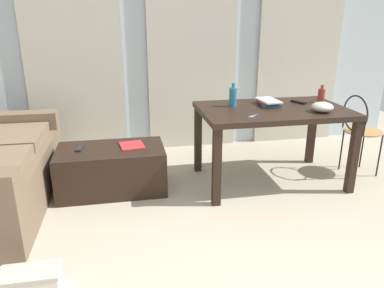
{
  "coord_description": "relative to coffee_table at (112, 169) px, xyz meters",
  "views": [
    {
      "loc": [
        -0.87,
        -1.53,
        1.58
      ],
      "look_at": [
        -0.23,
        1.79,
        0.41
      ],
      "focal_mm": 34.79,
      "sensor_mm": 36.0,
      "label": 1
    }
  ],
  "objects": [
    {
      "name": "ground_plane",
      "position": [
        1.0,
        -0.7,
        -0.21
      ],
      "size": [
        7.23,
        7.23,
        0.0
      ],
      "primitive_type": "plane",
      "color": "#B2A893"
    },
    {
      "name": "wall_back",
      "position": [
        1.0,
        1.21,
        1.0
      ],
      "size": [
        5.38,
        0.1,
        2.42
      ],
      "primitive_type": "cube",
      "color": "silver",
      "rests_on": "ground"
    },
    {
      "name": "curtains",
      "position": [
        1.0,
        1.12,
        0.88
      ],
      "size": [
        3.83,
        0.03,
        2.19
      ],
      "color": "beige",
      "rests_on": "ground"
    },
    {
      "name": "coffee_table",
      "position": [
        0.0,
        0.0,
        0.0
      ],
      "size": [
        0.99,
        0.57,
        0.42
      ],
      "color": "black",
      "rests_on": "ground"
    },
    {
      "name": "craft_table",
      "position": [
        1.55,
        -0.09,
        0.45
      ],
      "size": [
        1.4,
        0.88,
        0.75
      ],
      "color": "black",
      "rests_on": "ground"
    },
    {
      "name": "wire_chair",
      "position": [
        2.49,
        -0.09,
        0.32
      ],
      "size": [
        0.37,
        0.38,
        0.84
      ],
      "color": "#B7844C",
      "rests_on": "ground"
    },
    {
      "name": "bottle_near",
      "position": [
        2.11,
        0.03,
        0.62
      ],
      "size": [
        0.07,
        0.07,
        0.18
      ],
      "color": "#99332D",
      "rests_on": "craft_table"
    },
    {
      "name": "bottle_far",
      "position": [
        1.18,
        0.04,
        0.64
      ],
      "size": [
        0.08,
        0.08,
        0.23
      ],
      "color": "teal",
      "rests_on": "craft_table"
    },
    {
      "name": "bowl",
      "position": [
        1.92,
        -0.32,
        0.59
      ],
      "size": [
        0.2,
        0.2,
        0.09
      ],
      "primitive_type": "ellipsoid",
      "color": "beige",
      "rests_on": "craft_table"
    },
    {
      "name": "book_stack",
      "position": [
        1.55,
        0.03,
        0.57
      ],
      "size": [
        0.21,
        0.31,
        0.06
      ],
      "color": "#1E668C",
      "rests_on": "craft_table"
    },
    {
      "name": "tv_remote_on_table",
      "position": [
        1.88,
        0.06,
        0.55
      ],
      "size": [
        0.11,
        0.17,
        0.02
      ],
      "primitive_type": "cube",
      "rotation": [
        0.0,
        0.0,
        0.43
      ],
      "color": "black",
      "rests_on": "craft_table"
    },
    {
      "name": "scissors",
      "position": [
        1.27,
        -0.33,
        0.55
      ],
      "size": [
        0.11,
        0.1,
        0.0
      ],
      "color": "#9EA0A5",
      "rests_on": "craft_table"
    },
    {
      "name": "tv_remote_primary",
      "position": [
        -0.28,
        0.02,
        0.22
      ],
      "size": [
        0.06,
        0.15,
        0.02
      ],
      "primitive_type": "cube",
      "rotation": [
        0.0,
        0.0,
        -0.12
      ],
      "color": "#232326",
      "rests_on": "coffee_table"
    },
    {
      "name": "magazine",
      "position": [
        0.2,
        0.03,
        0.22
      ],
      "size": [
        0.24,
        0.27,
        0.01
      ],
      "primitive_type": "cube",
      "rotation": [
        0.0,
        0.0,
        0.13
      ],
      "color": "red",
      "rests_on": "coffee_table"
    },
    {
      "name": "shoebox",
      "position": [
        -0.47,
        -1.36,
        -0.13
      ],
      "size": [
        0.35,
        0.19,
        0.16
      ],
      "color": "beige",
      "rests_on": "ground"
    }
  ]
}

